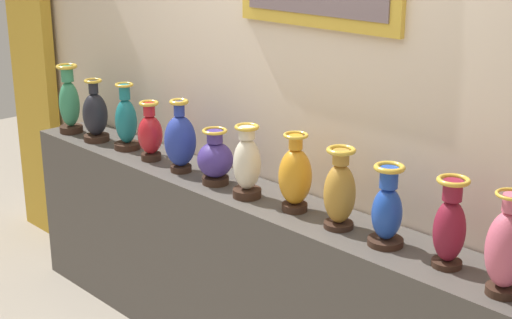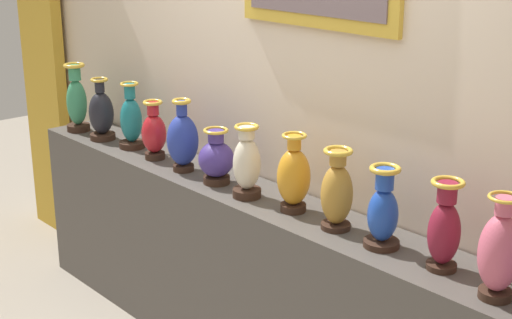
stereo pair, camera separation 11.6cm
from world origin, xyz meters
name	(u,v)px [view 2 (the right image)]	position (x,y,z in m)	size (l,w,h in m)	color
display_shelf	(256,284)	(0.00, 0.00, 0.50)	(3.65, 0.40, 1.00)	#4C4742
back_wall	(295,69)	(0.00, 0.26, 1.60)	(5.79, 0.14, 3.19)	beige
curtain_gold	(42,44)	(-2.50, 0.14, 1.44)	(0.51, 0.08, 2.88)	gold
vase_jade	(77,101)	(-1.65, -0.07, 1.19)	(0.15, 0.15, 0.44)	#382319
vase_onyx	(101,114)	(-1.38, -0.05, 1.16)	(0.16, 0.16, 0.39)	#382319
vase_teal	(131,121)	(-1.10, -0.01, 1.16)	(0.16, 0.16, 0.40)	#382319
vase_crimson	(154,133)	(-0.83, -0.04, 1.15)	(0.14, 0.14, 0.34)	#382319
vase_cobalt	(183,140)	(-0.55, -0.04, 1.17)	(0.17, 0.17, 0.40)	#382319
vase_indigo	(216,159)	(-0.27, -0.04, 1.13)	(0.19, 0.19, 0.29)	#382319
vase_ivory	(247,164)	(-0.01, -0.05, 1.17)	(0.14, 0.14, 0.37)	#382319
vase_amber	(294,177)	(0.28, -0.01, 1.17)	(0.16, 0.16, 0.38)	#382319
vase_ochre	(337,192)	(0.56, -0.02, 1.17)	(0.14, 0.14, 0.37)	#382319
vase_sapphire	(383,212)	(0.82, -0.02, 1.15)	(0.15, 0.15, 0.36)	#382319
vase_burgundy	(444,229)	(1.11, -0.01, 1.17)	(0.13, 0.13, 0.37)	#382319
vase_rose	(499,252)	(1.38, -0.07, 1.18)	(0.15, 0.15, 0.40)	#382319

